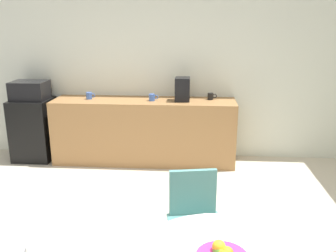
# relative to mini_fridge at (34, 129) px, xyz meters

# --- Properties ---
(wall_back) EXTENTS (6.00, 0.10, 2.60)m
(wall_back) POSITION_rel_mini_fridge_xyz_m (1.90, 0.35, 0.86)
(wall_back) COLOR silver
(wall_back) RESTS_ON ground_plane
(counter_block) EXTENTS (2.54, 0.60, 0.90)m
(counter_block) POSITION_rel_mini_fridge_xyz_m (1.62, 0.00, 0.01)
(counter_block) COLOR #9E7042
(counter_block) RESTS_ON ground_plane
(mini_fridge) EXTENTS (0.54, 0.54, 0.88)m
(mini_fridge) POSITION_rel_mini_fridge_xyz_m (0.00, 0.00, 0.00)
(mini_fridge) COLOR black
(mini_fridge) RESTS_ON ground_plane
(microwave) EXTENTS (0.48, 0.38, 0.26)m
(microwave) POSITION_rel_mini_fridge_xyz_m (0.00, 0.00, 0.57)
(microwave) COLOR black
(microwave) RESTS_ON mini_fridge
(chair_teal) EXTENTS (0.49, 0.49, 0.83)m
(chair_teal) POSITION_rel_mini_fridge_xyz_m (2.34, -2.35, 0.08)
(chair_teal) COLOR silver
(chair_teal) RESTS_ON ground_plane
(mug_white) EXTENTS (0.13, 0.08, 0.09)m
(mug_white) POSITION_rel_mini_fridge_xyz_m (0.85, 0.02, 0.51)
(mug_white) COLOR #3F66BF
(mug_white) RESTS_ON counter_block
(mug_green) EXTENTS (0.13, 0.08, 0.09)m
(mug_green) POSITION_rel_mini_fridge_xyz_m (1.74, -0.04, 0.51)
(mug_green) COLOR #3F66BF
(mug_green) RESTS_ON counter_block
(mug_red) EXTENTS (0.13, 0.08, 0.09)m
(mug_red) POSITION_rel_mini_fridge_xyz_m (2.55, 0.10, 0.51)
(mug_red) COLOR black
(mug_red) RESTS_ON counter_block
(coffee_maker) EXTENTS (0.20, 0.24, 0.32)m
(coffee_maker) POSITION_rel_mini_fridge_xyz_m (2.16, 0.00, 0.62)
(coffee_maker) COLOR black
(coffee_maker) RESTS_ON counter_block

